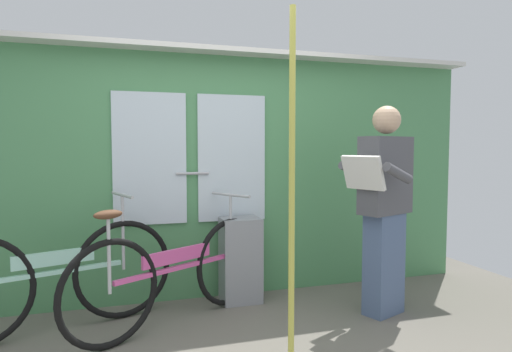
# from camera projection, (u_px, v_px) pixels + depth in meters

# --- Properties ---
(train_door_wall) EXTENTS (4.91, 0.28, 2.15)m
(train_door_wall) POSITION_uv_depth(u_px,v_px,m) (213.00, 169.00, 3.86)
(train_door_wall) COLOR #4C8C56
(train_door_wall) RESTS_ON ground_plane
(bicycle_near_door) EXTENTS (1.60, 0.97, 0.94)m
(bicycle_near_door) POSITION_uv_depth(u_px,v_px,m) (177.00, 273.00, 3.27)
(bicycle_near_door) COLOR black
(bicycle_near_door) RESTS_ON ground_plane
(bicycle_leaning_behind) EXTENTS (1.66, 0.68, 0.97)m
(bicycle_leaning_behind) POSITION_uv_depth(u_px,v_px,m) (54.00, 278.00, 3.10)
(bicycle_leaning_behind) COLOR black
(bicycle_leaning_behind) RESTS_ON ground_plane
(passenger_reading_newspaper) EXTENTS (0.62, 0.55, 1.64)m
(passenger_reading_newspaper) POSITION_uv_depth(u_px,v_px,m) (384.00, 205.00, 3.44)
(passenger_reading_newspaper) COLOR slate
(passenger_reading_newspaper) RESTS_ON ground_plane
(trash_bin_by_wall) EXTENTS (0.33, 0.28, 0.72)m
(trash_bin_by_wall) POSITION_uv_depth(u_px,v_px,m) (240.00, 260.00, 3.77)
(trash_bin_by_wall) COLOR gray
(trash_bin_by_wall) RESTS_ON ground_plane
(handrail_pole) EXTENTS (0.04, 0.04, 2.11)m
(handrail_pole) POSITION_uv_depth(u_px,v_px,m) (292.00, 193.00, 2.52)
(handrail_pole) COLOR #C6C14C
(handrail_pole) RESTS_ON ground_plane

